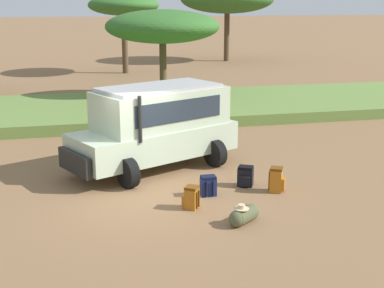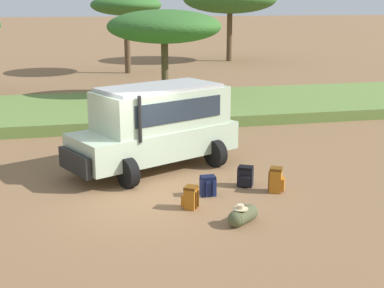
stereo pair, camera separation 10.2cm
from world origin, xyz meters
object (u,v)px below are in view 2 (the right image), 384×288
(backpack_beside_front_wheel, at_px, (245,177))
(backpack_cluster_center, at_px, (208,186))
(backpack_near_rear_wheel, at_px, (276,180))
(acacia_tree_right_mid, at_px, (126,6))
(safari_vehicle, at_px, (158,125))
(backpack_outermost, at_px, (191,198))
(duffel_bag_low_black_case, at_px, (243,215))
(acacia_tree_far_right, at_px, (164,27))

(backpack_beside_front_wheel, xyz_separation_m, backpack_cluster_center, (-1.15, -0.46, -0.01))
(backpack_cluster_center, distance_m, backpack_near_rear_wheel, 1.80)
(backpack_near_rear_wheel, height_order, acacia_tree_right_mid, acacia_tree_right_mid)
(safari_vehicle, distance_m, acacia_tree_right_mid, 21.98)
(backpack_outermost, bearing_deg, safari_vehicle, 93.93)
(backpack_beside_front_wheel, xyz_separation_m, acacia_tree_right_mid, (-0.57, 23.87, 4.21))
(duffel_bag_low_black_case, bearing_deg, safari_vehicle, 104.57)
(acacia_tree_far_right, bearing_deg, backpack_cluster_center, -95.44)
(backpack_beside_front_wheel, distance_m, acacia_tree_right_mid, 24.24)
(safari_vehicle, relative_size, backpack_cluster_center, 10.31)
(safari_vehicle, xyz_separation_m, backpack_outermost, (0.23, -3.39, -1.02))
(backpack_near_rear_wheel, bearing_deg, safari_vehicle, 133.61)
(duffel_bag_low_black_case, bearing_deg, acacia_tree_right_mid, 89.43)
(backpack_cluster_center, relative_size, acacia_tree_far_right, 0.09)
(backpack_near_rear_wheel, distance_m, backpack_outermost, 2.49)
(backpack_outermost, distance_m, acacia_tree_right_mid, 25.47)
(backpack_near_rear_wheel, bearing_deg, backpack_beside_front_wheel, 136.64)
(backpack_near_rear_wheel, distance_m, acacia_tree_right_mid, 24.85)
(backpack_outermost, height_order, duffel_bag_low_black_case, backpack_outermost)
(backpack_near_rear_wheel, height_order, acacia_tree_far_right, acacia_tree_far_right)
(safari_vehicle, distance_m, backpack_outermost, 3.55)
(backpack_outermost, xyz_separation_m, duffel_bag_low_black_case, (0.94, -1.13, -0.08))
(backpack_cluster_center, distance_m, duffel_bag_low_black_case, 1.92)
(safari_vehicle, height_order, backpack_outermost, safari_vehicle)
(backpack_cluster_center, bearing_deg, acacia_tree_right_mid, 88.63)
(acacia_tree_right_mid, bearing_deg, acacia_tree_far_right, -86.12)
(backpack_beside_front_wheel, bearing_deg, safari_vehicle, 132.71)
(acacia_tree_far_right, bearing_deg, backpack_near_rear_wheel, -87.98)
(backpack_near_rear_wheel, bearing_deg, backpack_cluster_center, 175.24)
(backpack_cluster_center, bearing_deg, backpack_outermost, -128.94)
(backpack_cluster_center, height_order, duffel_bag_low_black_case, backpack_cluster_center)
(safari_vehicle, xyz_separation_m, backpack_near_rear_wheel, (2.64, -2.77, -0.97))
(backpack_cluster_center, height_order, acacia_tree_right_mid, acacia_tree_right_mid)
(backpack_near_rear_wheel, bearing_deg, acacia_tree_right_mid, 92.83)
(backpack_beside_front_wheel, relative_size, duffel_bag_low_black_case, 0.68)
(backpack_beside_front_wheel, height_order, acacia_tree_right_mid, acacia_tree_right_mid)
(duffel_bag_low_black_case, relative_size, acacia_tree_right_mid, 0.15)
(backpack_outermost, xyz_separation_m, acacia_tree_far_right, (1.92, 14.45, 3.32))
(backpack_near_rear_wheel, bearing_deg, acacia_tree_far_right, 92.02)
(backpack_cluster_center, bearing_deg, safari_vehicle, 107.99)
(backpack_outermost, bearing_deg, acacia_tree_far_right, 82.42)
(backpack_cluster_center, relative_size, acacia_tree_right_mid, 0.10)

